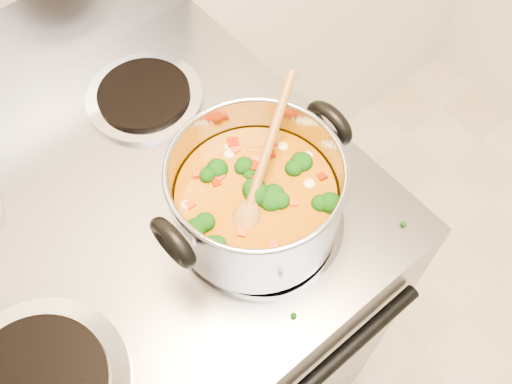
# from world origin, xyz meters

# --- Properties ---
(electric_range) EXTENTS (0.78, 0.71, 1.08)m
(electric_range) POSITION_xyz_m (-0.02, 1.16, 0.47)
(electric_range) COLOR gray
(electric_range) RESTS_ON ground
(stockpot) EXTENTS (0.29, 0.24, 0.14)m
(stockpot) POSITION_xyz_m (0.16, 1.01, 1.00)
(stockpot) COLOR #AAAAB2
(stockpot) RESTS_ON electric_range
(wooden_spoon) EXTENTS (0.21, 0.14, 0.10)m
(wooden_spoon) POSITION_xyz_m (0.16, 1.01, 1.03)
(wooden_spoon) COLOR olive
(wooden_spoon) RESTS_ON stockpot
(cooktop_crumbs) EXTENTS (0.23, 0.14, 0.01)m
(cooktop_crumbs) POSITION_xyz_m (0.15, 0.88, 0.92)
(cooktop_crumbs) COLOR black
(cooktop_crumbs) RESTS_ON electric_range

